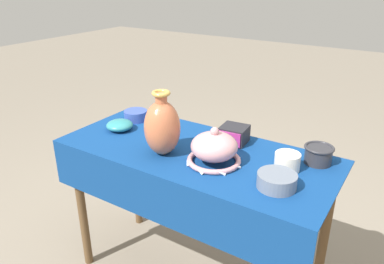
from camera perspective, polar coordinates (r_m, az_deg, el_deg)
name	(u,v)px	position (r m, az deg, el deg)	size (l,w,h in m)	color
display_table	(194,169)	(1.72, 0.25, -5.66)	(1.25, 0.56, 0.76)	brown
vase_tall_bulbous	(162,127)	(1.61, -4.57, 0.77)	(0.16, 0.16, 0.29)	#BC6642
vase_dome_bell	(214,149)	(1.55, 3.40, -2.62)	(0.24, 0.24, 0.16)	#D19399
mosaic_tile_box	(234,134)	(1.76, 6.41, -0.37)	(0.13, 0.13, 0.08)	#232328
bowl_shallow_teal	(120,125)	(1.92, -10.96, 1.02)	(0.13, 0.13, 0.05)	teal
pot_squat_slate	(277,181)	(1.43, 12.80, -7.23)	(0.15, 0.15, 0.06)	slate
cup_wide_charcoal	(318,154)	(1.64, 18.71, -3.20)	(0.12, 0.12, 0.08)	#2D2D33
pot_squat_ivory	(287,162)	(1.56, 14.30, -4.40)	(0.10, 0.10, 0.07)	white
pot_squat_cobalt	(136,115)	(2.04, -8.57, 2.53)	(0.12, 0.12, 0.05)	#3851A8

